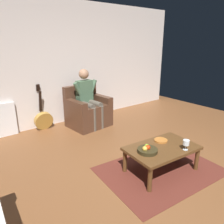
{
  "coord_description": "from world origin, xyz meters",
  "views": [
    {
      "loc": [
        2.22,
        1.46,
        1.84
      ],
      "look_at": [
        -0.1,
        -1.52,
        0.61
      ],
      "focal_mm": 34.94,
      "sensor_mm": 36.0,
      "label": 1
    }
  ],
  "objects_px": {
    "guitar": "(43,119)",
    "fruit_bowl": "(147,150)",
    "armchair": "(88,112)",
    "coffee_table": "(162,150)",
    "decorative_dish": "(161,140)",
    "person_seated": "(88,96)",
    "wine_glass_near": "(186,143)"
  },
  "relations": [
    {
      "from": "armchair",
      "to": "guitar",
      "type": "bearing_deg",
      "value": -28.76
    },
    {
      "from": "person_seated",
      "to": "fruit_bowl",
      "type": "height_order",
      "value": "person_seated"
    },
    {
      "from": "coffee_table",
      "to": "decorative_dish",
      "type": "height_order",
      "value": "decorative_dish"
    },
    {
      "from": "guitar",
      "to": "fruit_bowl",
      "type": "xyz_separation_m",
      "value": [
        -0.48,
        2.59,
        0.19
      ]
    },
    {
      "from": "armchair",
      "to": "guitar",
      "type": "height_order",
      "value": "guitar"
    },
    {
      "from": "person_seated",
      "to": "wine_glass_near",
      "type": "relative_size",
      "value": 8.64
    },
    {
      "from": "coffee_table",
      "to": "fruit_bowl",
      "type": "height_order",
      "value": "fruit_bowl"
    },
    {
      "from": "fruit_bowl",
      "to": "decorative_dish",
      "type": "xyz_separation_m",
      "value": [
        -0.42,
        -0.11,
        -0.02
      ]
    },
    {
      "from": "wine_glass_near",
      "to": "coffee_table",
      "type": "bearing_deg",
      "value": -52.1
    },
    {
      "from": "person_seated",
      "to": "armchair",
      "type": "bearing_deg",
      "value": -90.0
    },
    {
      "from": "coffee_table",
      "to": "fruit_bowl",
      "type": "distance_m",
      "value": 0.29
    },
    {
      "from": "decorative_dish",
      "to": "fruit_bowl",
      "type": "bearing_deg",
      "value": 15.21
    },
    {
      "from": "armchair",
      "to": "guitar",
      "type": "distance_m",
      "value": 0.97
    },
    {
      "from": "fruit_bowl",
      "to": "decorative_dish",
      "type": "relative_size",
      "value": 1.39
    },
    {
      "from": "wine_glass_near",
      "to": "fruit_bowl",
      "type": "xyz_separation_m",
      "value": [
        0.48,
        -0.28,
        -0.07
      ]
    },
    {
      "from": "armchair",
      "to": "wine_glass_near",
      "type": "bearing_deg",
      "value": 86.66
    },
    {
      "from": "coffee_table",
      "to": "decorative_dish",
      "type": "xyz_separation_m",
      "value": [
        -0.14,
        -0.14,
        0.06
      ]
    },
    {
      "from": "person_seated",
      "to": "coffee_table",
      "type": "bearing_deg",
      "value": 81.69
    },
    {
      "from": "guitar",
      "to": "fruit_bowl",
      "type": "height_order",
      "value": "guitar"
    },
    {
      "from": "person_seated",
      "to": "decorative_dish",
      "type": "distance_m",
      "value": 2.08
    },
    {
      "from": "guitar",
      "to": "wine_glass_near",
      "type": "xyz_separation_m",
      "value": [
        -0.96,
        2.87,
        0.26
      ]
    },
    {
      "from": "guitar",
      "to": "decorative_dish",
      "type": "relative_size",
      "value": 4.91
    },
    {
      "from": "armchair",
      "to": "person_seated",
      "type": "bearing_deg",
      "value": 90.0
    },
    {
      "from": "person_seated",
      "to": "decorative_dish",
      "type": "xyz_separation_m",
      "value": [
        -0.01,
        2.06,
        -0.29
      ]
    },
    {
      "from": "person_seated",
      "to": "guitar",
      "type": "relative_size",
      "value": 1.29
    },
    {
      "from": "coffee_table",
      "to": "decorative_dish",
      "type": "distance_m",
      "value": 0.21
    },
    {
      "from": "guitar",
      "to": "wine_glass_near",
      "type": "distance_m",
      "value": 3.04
    },
    {
      "from": "armchair",
      "to": "coffee_table",
      "type": "height_order",
      "value": "armchair"
    },
    {
      "from": "person_seated",
      "to": "guitar",
      "type": "bearing_deg",
      "value": -30.29
    },
    {
      "from": "coffee_table",
      "to": "guitar",
      "type": "height_order",
      "value": "guitar"
    },
    {
      "from": "person_seated",
      "to": "decorative_dish",
      "type": "relative_size",
      "value": 6.35
    },
    {
      "from": "armchair",
      "to": "person_seated",
      "type": "relative_size",
      "value": 0.71
    }
  ]
}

